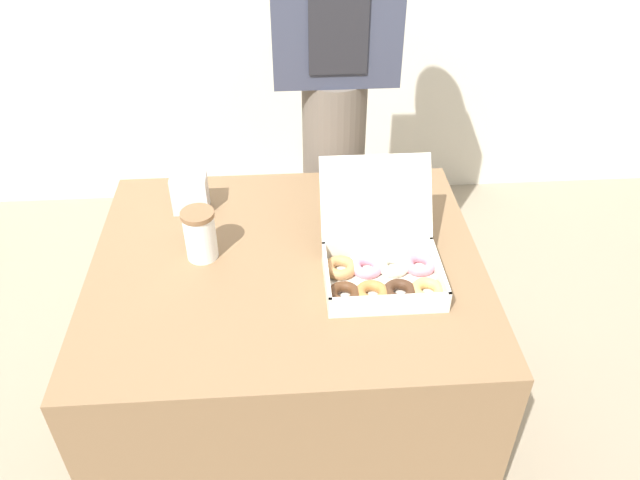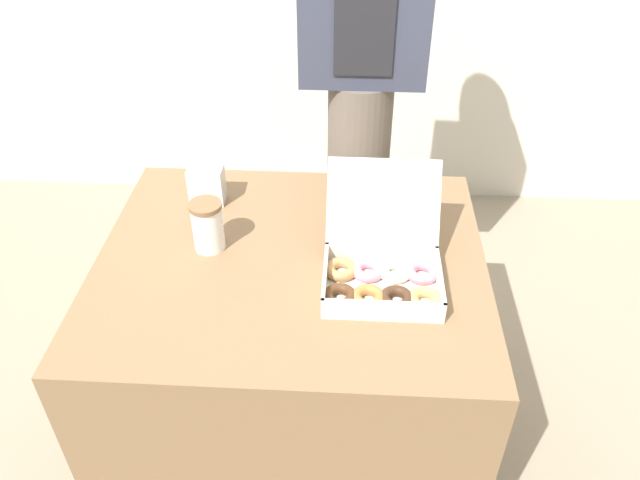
# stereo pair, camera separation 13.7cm
# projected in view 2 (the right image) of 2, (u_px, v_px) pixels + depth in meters

# --- Properties ---
(ground_plane) EXTENTS (14.00, 14.00, 0.00)m
(ground_plane) POSITION_uv_depth(u_px,v_px,m) (297.00, 436.00, 1.98)
(ground_plane) COLOR gray
(table) EXTENTS (0.96, 0.82, 0.73)m
(table) POSITION_uv_depth(u_px,v_px,m) (294.00, 358.00, 1.76)
(table) COLOR brown
(table) RESTS_ON ground_plane
(donut_box) EXTENTS (0.29, 0.32, 0.23)m
(donut_box) POSITION_uv_depth(u_px,v_px,m) (382.00, 272.00, 1.44)
(donut_box) COLOR silver
(donut_box) RESTS_ON table
(coffee_cup) EXTENTS (0.08, 0.08, 0.13)m
(coffee_cup) POSITION_uv_depth(u_px,v_px,m) (208.00, 226.00, 1.54)
(coffee_cup) COLOR white
(coffee_cup) RESTS_ON table
(napkin_holder) EXTENTS (0.09, 0.06, 0.10)m
(napkin_holder) POSITION_uv_depth(u_px,v_px,m) (207.00, 185.00, 1.71)
(napkin_holder) COLOR silver
(napkin_holder) RESTS_ON table
(person_customer) EXTENTS (0.36, 0.23, 1.82)m
(person_customer) POSITION_uv_depth(u_px,v_px,m) (363.00, 51.00, 1.78)
(person_customer) COLOR #665B51
(person_customer) RESTS_ON ground_plane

